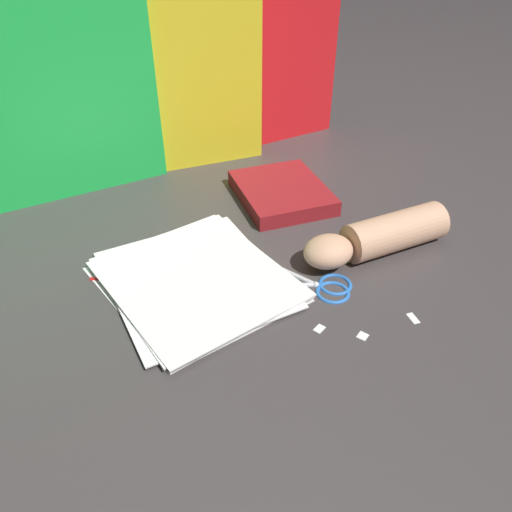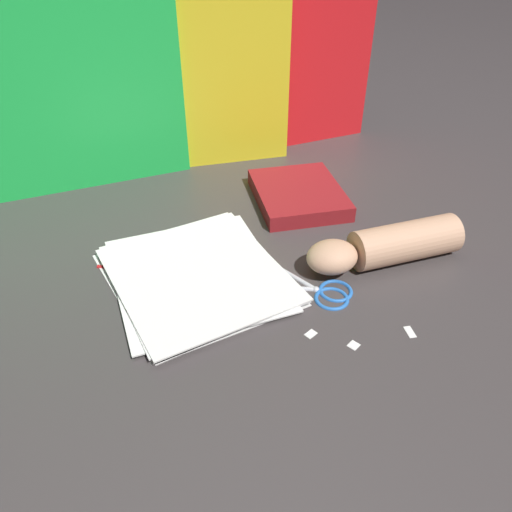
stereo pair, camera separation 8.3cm
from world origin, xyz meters
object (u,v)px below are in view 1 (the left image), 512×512
(scissors, at_px, (323,284))
(hand_forearm, at_px, (378,237))
(book_closed, at_px, (282,192))
(paper_stack, at_px, (195,279))

(scissors, relative_size, hand_forearm, 0.55)
(book_closed, bearing_deg, scissors, -111.51)
(hand_forearm, bearing_deg, paper_stack, 162.51)
(hand_forearm, bearing_deg, book_closed, 97.37)
(book_closed, bearing_deg, hand_forearm, -82.63)
(paper_stack, height_order, book_closed, book_closed)
(scissors, bearing_deg, paper_stack, 144.82)
(book_closed, height_order, hand_forearm, hand_forearm)
(paper_stack, distance_m, book_closed, 0.33)
(paper_stack, height_order, hand_forearm, hand_forearm)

